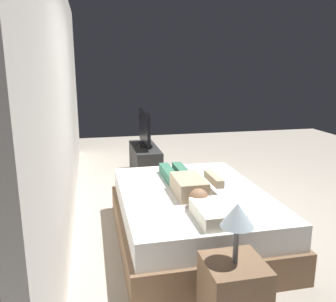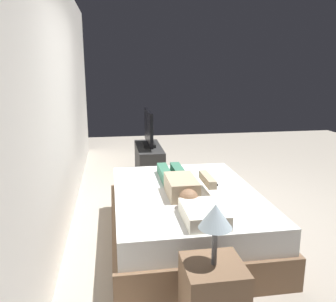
{
  "view_description": "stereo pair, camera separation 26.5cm",
  "coord_description": "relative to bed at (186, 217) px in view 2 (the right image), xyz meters",
  "views": [
    {
      "loc": [
        -4.02,
        1.33,
        1.79
      ],
      "look_at": [
        0.42,
        0.35,
        0.69
      ],
      "focal_mm": 37.81,
      "sensor_mm": 36.0,
      "label": 1
    },
    {
      "loc": [
        -4.07,
        1.07,
        1.79
      ],
      "look_at": [
        0.42,
        0.35,
        0.69
      ],
      "focal_mm": 37.81,
      "sensor_mm": 36.0,
      "label": 2
    }
  ],
  "objects": [
    {
      "name": "tv",
      "position": [
        2.3,
        0.13,
        0.52
      ],
      "size": [
        0.88,
        0.2,
        0.59
      ],
      "color": "black",
      "rests_on": "tv_stand"
    },
    {
      "name": "lamp",
      "position": [
        -1.32,
        0.09,
        0.59
      ],
      "size": [
        0.22,
        0.22,
        0.42
      ],
      "color": "#59595B",
      "rests_on": "nightstand"
    },
    {
      "name": "nightstand",
      "position": [
        -1.32,
        0.09,
        -0.0
      ],
      "size": [
        0.4,
        0.4,
        0.52
      ],
      "primitive_type": "cube",
      "color": "brown",
      "rests_on": "ground"
    },
    {
      "name": "bed",
      "position": [
        0.0,
        0.0,
        0.0
      ],
      "size": [
        2.05,
        1.52,
        0.54
      ],
      "color": "brown",
      "rests_on": "ground"
    },
    {
      "name": "remote",
      "position": [
        0.18,
        -0.35,
        0.29
      ],
      "size": [
        0.15,
        0.04,
        0.02
      ],
      "primitive_type": "cube",
      "color": "black",
      "rests_on": "bed"
    },
    {
      "name": "tv_stand",
      "position": [
        2.3,
        0.13,
        -0.01
      ],
      "size": [
        1.1,
        0.4,
        0.5
      ],
      "primitive_type": "cube",
      "color": "#2D2D2D",
      "rests_on": "ground"
    },
    {
      "name": "back_wall",
      "position": [
        1.13,
        1.28,
        1.14
      ],
      "size": [
        6.4,
        0.1,
        2.8
      ],
      "primitive_type": "cube",
      "color": "silver",
      "rests_on": "ground"
    },
    {
      "name": "ground_plane",
      "position": [
        0.73,
        -0.35,
        -0.26
      ],
      "size": [
        10.0,
        10.0,
        0.0
      ],
      "primitive_type": "plane",
      "color": "#ADA393"
    },
    {
      "name": "pillow",
      "position": [
        -0.7,
        0.0,
        0.34
      ],
      "size": [
        0.48,
        0.34,
        0.12
      ],
      "primitive_type": "cube",
      "color": "silver",
      "rests_on": "bed"
    },
    {
      "name": "person",
      "position": [
        0.03,
        0.05,
        0.36
      ],
      "size": [
        1.26,
        0.46,
        0.18
      ],
      "color": "tan",
      "rests_on": "bed"
    }
  ]
}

